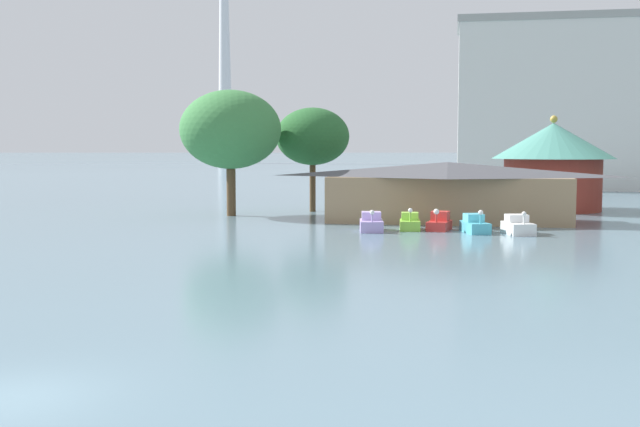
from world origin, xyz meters
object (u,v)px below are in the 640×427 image
object	(u,v)px
pedal_boat_lavender	(371,223)
shoreline_tree_tall_left	(231,130)
shoreline_tree_mid	(313,137)
background_building_block	(559,104)
pedal_boat_lime	(410,223)
pedal_boat_red	(439,223)
green_roof_pavilion	(553,162)
pedal_boat_cyan	(475,225)
boathouse	(447,191)
pedal_boat_white	(518,226)

from	to	relation	value
pedal_boat_lavender	shoreline_tree_tall_left	bearing A→B (deg)	-134.96
shoreline_tree_tall_left	shoreline_tree_mid	size ratio (longest dim) A/B	1.13
background_building_block	pedal_boat_lime	bearing A→B (deg)	-106.60
pedal_boat_red	pedal_boat_lavender	bearing A→B (deg)	-62.80
green_roof_pavilion	shoreline_tree_mid	bearing A→B (deg)	-166.06
pedal_boat_cyan	background_building_block	bearing A→B (deg)	151.72
pedal_boat_lavender	background_building_block	world-z (taller)	background_building_block
pedal_boat_lime	boathouse	bearing A→B (deg)	154.27
pedal_boat_lime	pedal_boat_red	xyz separation A→B (m)	(2.08, 0.18, 0.04)
pedal_boat_cyan	shoreline_tree_tall_left	world-z (taller)	shoreline_tree_tall_left
pedal_boat_lime	background_building_block	xyz separation A→B (m)	(17.57, 58.92, 11.55)
shoreline_tree_mid	boathouse	bearing A→B (deg)	-31.21
pedal_boat_lavender	boathouse	world-z (taller)	boathouse
pedal_boat_lime	shoreline_tree_tall_left	distance (m)	19.32
pedal_boat_lavender	pedal_boat_red	size ratio (longest dim) A/B	1.16
pedal_boat_white	shoreline_tree_tall_left	bearing A→B (deg)	-128.02
shoreline_tree_tall_left	background_building_block	xyz separation A→B (m)	(33.43, 50.31, 4.66)
shoreline_tree_mid	pedal_boat_lime	bearing A→B (deg)	-55.39
pedal_boat_lavender	pedal_boat_lime	xyz separation A→B (m)	(2.63, 1.22, -0.04)
pedal_boat_red	shoreline_tree_mid	xyz separation A→B (m)	(-11.83, 13.95, 6.33)
green_roof_pavilion	shoreline_tree_tall_left	distance (m)	30.18
pedal_boat_red	pedal_boat_lime	bearing A→B (deg)	-74.39
background_building_block	shoreline_tree_tall_left	bearing A→B (deg)	-123.60
pedal_boat_cyan	boathouse	bearing A→B (deg)	178.39
pedal_boat_lavender	boathouse	xyz separation A→B (m)	(5.18, 7.89, 1.92)
pedal_boat_lavender	pedal_boat_red	distance (m)	4.91
pedal_boat_cyan	boathouse	world-z (taller)	boathouse
shoreline_tree_mid	pedal_boat_red	bearing A→B (deg)	-49.69
green_roof_pavilion	pedal_boat_lime	bearing A→B (deg)	-121.78
pedal_boat_white	background_building_block	xyz separation A→B (m)	(10.19, 60.31, 11.51)
shoreline_tree_mid	pedal_boat_white	bearing A→B (deg)	-42.18
pedal_boat_cyan	background_building_block	size ratio (longest dim) A/B	0.11
pedal_boat_lavender	background_building_block	xyz separation A→B (m)	(20.20, 60.14, 11.51)
pedal_boat_white	green_roof_pavilion	xyz separation A→B (m)	(4.74, 20.95, 4.03)
pedal_boat_lavender	pedal_boat_cyan	xyz separation A→B (m)	(7.15, 0.19, -0.02)
boathouse	green_roof_pavilion	world-z (taller)	green_roof_pavilion
pedal_boat_red	boathouse	bearing A→B (deg)	-173.50
boathouse	shoreline_tree_tall_left	world-z (taller)	shoreline_tree_tall_left
pedal_boat_lavender	pedal_boat_cyan	distance (m)	7.16
pedal_boat_lavender	shoreline_tree_tall_left	size ratio (longest dim) A/B	0.29
pedal_boat_lavender	pedal_boat_lime	bearing A→B (deg)	106.55
pedal_boat_lavender	pedal_boat_white	size ratio (longest dim) A/B	1.04
pedal_boat_lavender	pedal_boat_white	world-z (taller)	pedal_boat_white
pedal_boat_lime	pedal_boat_white	world-z (taller)	pedal_boat_lime
pedal_boat_lime	green_roof_pavilion	bearing A→B (deg)	143.40
pedal_boat_cyan	green_roof_pavilion	world-z (taller)	green_roof_pavilion
pedal_boat_red	boathouse	world-z (taller)	boathouse
boathouse	background_building_block	world-z (taller)	background_building_block
pedal_boat_white	shoreline_tree_tall_left	world-z (taller)	shoreline_tree_tall_left
pedal_boat_red	pedal_boat_cyan	size ratio (longest dim) A/B	0.84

